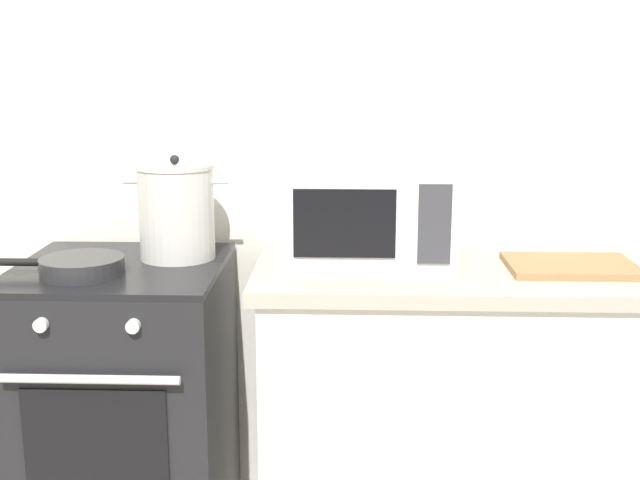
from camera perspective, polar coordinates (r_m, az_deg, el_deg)
back_wall at (r=2.69m, az=1.61°, el=6.94°), size 4.40×0.10×2.50m
lower_cabinet_right at (r=2.63m, az=14.91°, el=-12.01°), size 1.64×0.56×0.88m
countertop_right at (r=2.48m, az=15.51°, el=-2.28°), size 1.70×0.60×0.04m
stove at (r=2.63m, az=-13.21°, el=-11.46°), size 0.60×0.64×0.92m
stock_pot at (r=2.50m, az=-9.88°, el=1.96°), size 0.31×0.23×0.31m
frying_pan at (r=2.39m, az=-16.27°, el=-1.74°), size 0.43×0.23×0.05m
microwave at (r=2.43m, az=3.15°, el=1.99°), size 0.50×0.37×0.30m
cutting_board at (r=2.46m, az=16.93°, el=-1.72°), size 0.36×0.26×0.02m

